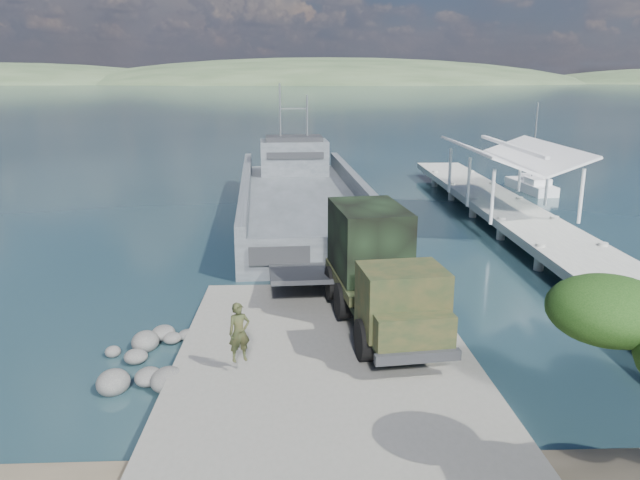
{
  "coord_description": "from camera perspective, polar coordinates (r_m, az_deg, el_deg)",
  "views": [
    {
      "loc": [
        -1.0,
        -19.68,
        9.71
      ],
      "look_at": [
        0.11,
        6.0,
        2.79
      ],
      "focal_mm": 35.0,
      "sensor_mm": 36.0,
      "label": 1
    }
  ],
  "objects": [
    {
      "name": "sailboat_near",
      "position": [
        55.58,
        18.79,
        4.63
      ],
      "size": [
        2.46,
        6.38,
        7.58
      ],
      "rotation": [
        0.0,
        0.0,
        0.11
      ],
      "color": "white",
      "rests_on": "ground"
    },
    {
      "name": "boat_ramp",
      "position": [
        20.97,
        0.54,
        -11.75
      ],
      "size": [
        10.0,
        18.0,
        0.5
      ],
      "primitive_type": "cube",
      "color": "slate",
      "rests_on": "ground"
    },
    {
      "name": "shoreline_rocks",
      "position": [
        22.99,
        -15.56,
        -10.5
      ],
      "size": [
        3.2,
        5.6,
        0.9
      ],
      "primitive_type": null,
      "color": "#4F4F4D",
      "rests_on": "ground"
    },
    {
      "name": "sailboat_far",
      "position": [
        57.89,
        18.74,
        5.0
      ],
      "size": [
        3.4,
        6.09,
        7.13
      ],
      "rotation": [
        0.0,
        0.0,
        -0.31
      ],
      "color": "white",
      "rests_on": "ground"
    },
    {
      "name": "distant_headlands",
      "position": [
        582.0,
        2.65,
        14.1
      ],
      "size": [
        1000.0,
        240.0,
        48.0
      ],
      "primitive_type": null,
      "color": "#33472C",
      "rests_on": "ground"
    },
    {
      "name": "pier",
      "position": [
        41.72,
        17.23,
        3.18
      ],
      "size": [
        6.4,
        44.0,
        6.1
      ],
      "color": "#A6A79D",
      "rests_on": "ground"
    },
    {
      "name": "landing_craft",
      "position": [
        43.22,
        -1.66,
        3.15
      ],
      "size": [
        9.7,
        32.71,
        9.61
      ],
      "rotation": [
        0.0,
        0.0,
        0.05
      ],
      "color": "#3E464A",
      "rests_on": "ground"
    },
    {
      "name": "military_truck",
      "position": [
        23.5,
        5.37,
        -2.68
      ],
      "size": [
        3.82,
        9.24,
        4.16
      ],
      "rotation": [
        0.0,
        0.0,
        0.12
      ],
      "color": "black",
      "rests_on": "boat_ramp"
    },
    {
      "name": "ground",
      "position": [
        21.97,
        0.4,
        -11.16
      ],
      "size": [
        1400.0,
        1400.0,
        0.0
      ],
      "primitive_type": "plane",
      "color": "#18313B",
      "rests_on": "ground"
    },
    {
      "name": "soldier",
      "position": [
        20.04,
        -7.36,
        -9.38
      ],
      "size": [
        0.82,
        0.69,
        1.92
      ],
      "primitive_type": "imported",
      "rotation": [
        0.0,
        0.0,
        0.39
      ],
      "color": "#1C2F1A",
      "rests_on": "boat_ramp"
    }
  ]
}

